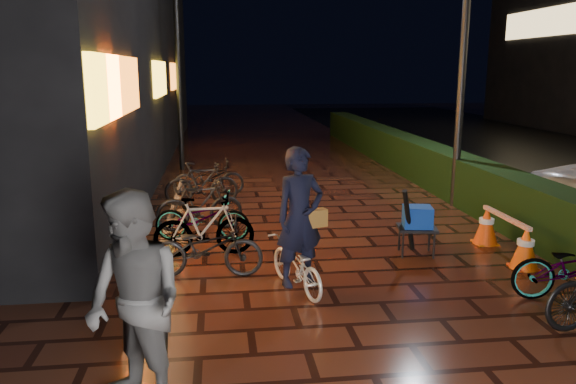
{
  "coord_description": "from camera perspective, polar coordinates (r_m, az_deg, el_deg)",
  "views": [
    {
      "loc": [
        -1.97,
        -6.34,
        2.85
      ],
      "look_at": [
        -0.98,
        1.57,
        1.1
      ],
      "focal_mm": 35.0,
      "sensor_mm": 36.0,
      "label": 1
    }
  ],
  "objects": [
    {
      "name": "ground",
      "position": [
        7.23,
        9.46,
        -11.02
      ],
      "size": [
        80.0,
        80.0,
        0.0
      ],
      "primitive_type": "plane",
      "color": "#381911",
      "rests_on": "ground"
    },
    {
      "name": "hedge",
      "position": [
        15.46,
        12.91,
        3.33
      ],
      "size": [
        0.7,
        20.0,
        1.0
      ],
      "primitive_type": "cube",
      "color": "black",
      "rests_on": "ground"
    },
    {
      "name": "bystander_person",
      "position": [
        4.87,
        -15.28,
        -10.97
      ],
      "size": [
        1.17,
        1.17,
        1.91
      ],
      "primitive_type": "imported",
      "rotation": [
        0.0,
        0.0,
        -0.8
      ],
      "color": "#515153",
      "rests_on": "ground"
    },
    {
      "name": "lamp_post_hedge",
      "position": [
        12.18,
        17.41,
        13.44
      ],
      "size": [
        0.55,
        0.28,
        5.8
      ],
      "color": "black",
      "rests_on": "ground"
    },
    {
      "name": "lamp_post_sf",
      "position": [
        16.27,
        -11.1,
        12.39
      ],
      "size": [
        0.51,
        0.16,
        5.3
      ],
      "color": "black",
      "rests_on": "ground"
    },
    {
      "name": "cyclist",
      "position": [
        7.23,
        1.04,
        -4.84
      ],
      "size": [
        0.88,
        1.41,
        1.91
      ],
      "color": "silver",
      "rests_on": "ground"
    },
    {
      "name": "traffic_barrier",
      "position": [
        9.38,
        21.14,
        -4.12
      ],
      "size": [
        0.41,
        1.6,
        0.64
      ],
      "color": "#FF5A0D",
      "rests_on": "ground"
    },
    {
      "name": "cart_assembly",
      "position": [
        8.92,
        12.93,
        -2.75
      ],
      "size": [
        0.7,
        0.61,
        1.11
      ],
      "color": "black",
      "rests_on": "ground"
    },
    {
      "name": "parked_bikes_storefront",
      "position": [
        10.21,
        -8.55,
        -1.4
      ],
      "size": [
        1.77,
        5.83,
        0.93
      ],
      "color": "black",
      "rests_on": "ground"
    }
  ]
}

